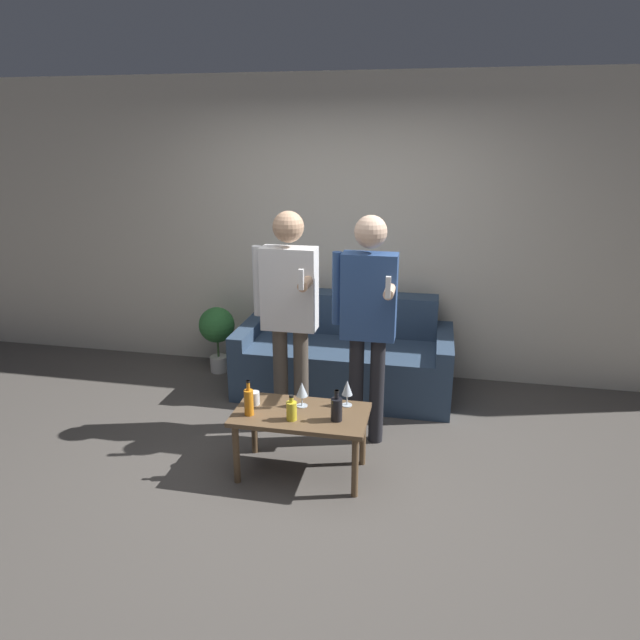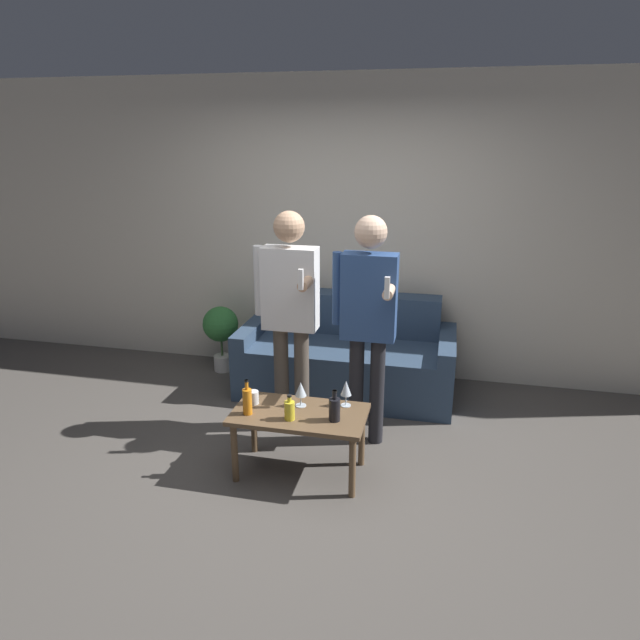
# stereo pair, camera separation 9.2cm
# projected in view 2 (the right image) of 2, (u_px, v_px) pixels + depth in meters

# --- Properties ---
(ground_plane) EXTENTS (16.00, 16.00, 0.00)m
(ground_plane) POSITION_uv_depth(u_px,v_px,m) (292.00, 482.00, 3.78)
(ground_plane) COLOR #514C47
(wall_back) EXTENTS (8.00, 0.06, 2.70)m
(wall_back) POSITION_uv_depth(u_px,v_px,m) (348.00, 231.00, 5.20)
(wall_back) COLOR beige
(wall_back) RESTS_ON ground_plane
(couch) EXTENTS (1.86, 0.85, 0.83)m
(couch) POSITION_uv_depth(u_px,v_px,m) (347.00, 358.00, 5.06)
(couch) COLOR #334760
(couch) RESTS_ON ground_plane
(coffee_table) EXTENTS (0.88, 0.48, 0.45)m
(coffee_table) POSITION_uv_depth(u_px,v_px,m) (299.00, 421.00, 3.76)
(coffee_table) COLOR brown
(coffee_table) RESTS_ON ground_plane
(bottle_orange) EXTENTS (0.07, 0.07, 0.17)m
(bottle_orange) POSITION_uv_depth(u_px,v_px,m) (290.00, 410.00, 3.63)
(bottle_orange) COLOR yellow
(bottle_orange) RESTS_ON coffee_table
(bottle_green) EXTENTS (0.07, 0.07, 0.21)m
(bottle_green) POSITION_uv_depth(u_px,v_px,m) (335.00, 409.00, 3.61)
(bottle_green) COLOR black
(bottle_green) RESTS_ON coffee_table
(bottle_dark) EXTENTS (0.06, 0.06, 0.24)m
(bottle_dark) POSITION_uv_depth(u_px,v_px,m) (247.00, 401.00, 3.70)
(bottle_dark) COLOR orange
(bottle_dark) RESTS_ON coffee_table
(wine_glass_near) EXTENTS (0.07, 0.07, 0.18)m
(wine_glass_near) POSITION_uv_depth(u_px,v_px,m) (346.00, 389.00, 3.80)
(wine_glass_near) COLOR silver
(wine_glass_near) RESTS_ON coffee_table
(wine_glass_far) EXTENTS (0.08, 0.08, 0.17)m
(wine_glass_far) POSITION_uv_depth(u_px,v_px,m) (301.00, 390.00, 3.80)
(wine_glass_far) COLOR silver
(wine_glass_far) RESTS_ON coffee_table
(cup_on_table) EXTENTS (0.07, 0.07, 0.09)m
(cup_on_table) POSITION_uv_depth(u_px,v_px,m) (253.00, 397.00, 3.85)
(cup_on_table) COLOR white
(cup_on_table) RESTS_ON coffee_table
(person_standing_left) EXTENTS (0.48, 0.43, 1.68)m
(person_standing_left) POSITION_uv_depth(u_px,v_px,m) (290.00, 304.00, 4.19)
(person_standing_left) COLOR brown
(person_standing_left) RESTS_ON ground_plane
(person_standing_right) EXTENTS (0.45, 0.42, 1.68)m
(person_standing_right) POSITION_uv_depth(u_px,v_px,m) (368.00, 312.00, 3.98)
(person_standing_right) COLOR #232328
(person_standing_right) RESTS_ON ground_plane
(potted_plant) EXTENTS (0.34, 0.34, 0.64)m
(potted_plant) POSITION_uv_depth(u_px,v_px,m) (221.00, 328.00, 5.42)
(potted_plant) COLOR silver
(potted_plant) RESTS_ON ground_plane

